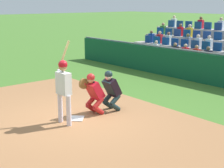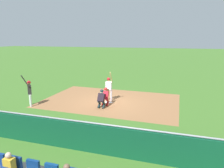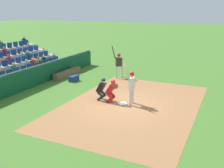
% 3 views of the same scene
% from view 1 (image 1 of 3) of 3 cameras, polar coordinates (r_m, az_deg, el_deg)
% --- Properties ---
extents(ground_plane, '(160.00, 160.00, 0.00)m').
position_cam_1_polar(ground_plane, '(9.51, -6.23, -5.94)').
color(ground_plane, '#417128').
extents(infield_dirt_patch, '(9.85, 6.66, 0.01)m').
position_cam_1_polar(infield_dirt_patch, '(9.26, -8.79, -6.56)').
color(infield_dirt_patch, '#9A6841').
rests_on(infield_dirt_patch, ground_plane).
extents(home_plate_marker, '(0.62, 0.62, 0.02)m').
position_cam_1_polar(home_plate_marker, '(9.51, -6.23, -5.85)').
color(home_plate_marker, white).
rests_on(home_plate_marker, infield_dirt_patch).
extents(batter_at_plate, '(0.58, 0.51, 2.21)m').
position_cam_1_polar(batter_at_plate, '(8.88, -8.27, -0.14)').
color(batter_at_plate, silver).
rests_on(batter_at_plate, ground_plane).
extents(catcher_crouching, '(0.47, 0.72, 1.26)m').
position_cam_1_polar(catcher_crouching, '(9.65, -3.25, -1.22)').
color(catcher_crouching, '#AC1D1C').
rests_on(catcher_crouching, ground_plane).
extents(home_plate_umpire, '(0.46, 0.49, 1.27)m').
position_cam_1_polar(home_plate_umpire, '(9.96, -0.19, -0.79)').
color(home_plate_umpire, '#1A2C2E').
rests_on(home_plate_umpire, ground_plane).
extents(dugout_wall, '(16.17, 0.24, 1.29)m').
position_cam_1_polar(dugout_wall, '(13.86, 15.94, 2.53)').
color(dugout_wall, '#0E4A2D').
rests_on(dugout_wall, ground_plane).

